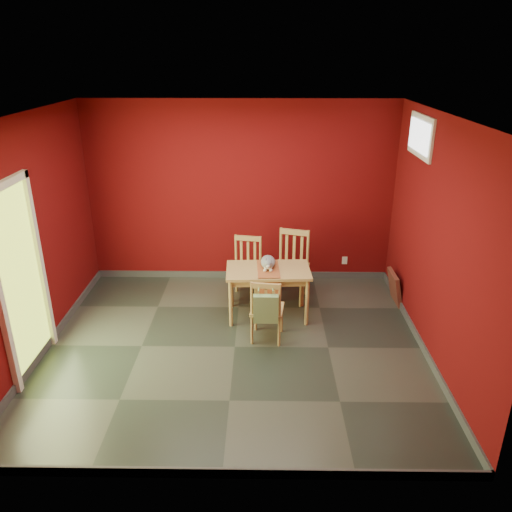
{
  "coord_description": "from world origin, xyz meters",
  "views": [
    {
      "loc": [
        0.33,
        -5.13,
        3.3
      ],
      "look_at": [
        0.25,
        0.45,
        1.0
      ],
      "focal_mm": 35.0,
      "sensor_mm": 36.0,
      "label": 1
    }
  ],
  "objects_px": {
    "dining_table": "(268,275)",
    "chair_far_left": "(246,268)",
    "cat": "(268,260)",
    "picture_frame": "(395,287)",
    "chair_far_right": "(291,265)",
    "chair_near": "(267,309)",
    "tote_bag": "(266,309)"
  },
  "relations": [
    {
      "from": "chair_far_right",
      "to": "picture_frame",
      "type": "xyz_separation_m",
      "value": [
        1.45,
        -0.13,
        -0.28
      ]
    },
    {
      "from": "tote_bag",
      "to": "picture_frame",
      "type": "relative_size",
      "value": 0.91
    },
    {
      "from": "chair_far_right",
      "to": "dining_table",
      "type": "bearing_deg",
      "value": -121.5
    },
    {
      "from": "cat",
      "to": "picture_frame",
      "type": "xyz_separation_m",
      "value": [
        1.79,
        0.34,
        -0.55
      ]
    },
    {
      "from": "dining_table",
      "to": "picture_frame",
      "type": "xyz_separation_m",
      "value": [
        1.78,
        0.42,
        -0.37
      ]
    },
    {
      "from": "chair_far_right",
      "to": "tote_bag",
      "type": "bearing_deg",
      "value": -105.21
    },
    {
      "from": "tote_bag",
      "to": "cat",
      "type": "height_order",
      "value": "cat"
    },
    {
      "from": "chair_far_left",
      "to": "dining_table",
      "type": "bearing_deg",
      "value": -60.67
    },
    {
      "from": "chair_near",
      "to": "picture_frame",
      "type": "bearing_deg",
      "value": 29.52
    },
    {
      "from": "chair_far_left",
      "to": "chair_far_right",
      "type": "xyz_separation_m",
      "value": [
        0.64,
        0.0,
        0.05
      ]
    },
    {
      "from": "dining_table",
      "to": "chair_far_left",
      "type": "distance_m",
      "value": 0.64
    },
    {
      "from": "chair_far_right",
      "to": "chair_near",
      "type": "xyz_separation_m",
      "value": [
        -0.35,
        -1.15,
        -0.08
      ]
    },
    {
      "from": "dining_table",
      "to": "chair_near",
      "type": "bearing_deg",
      "value": -91.82
    },
    {
      "from": "chair_near",
      "to": "cat",
      "type": "distance_m",
      "value": 0.77
    },
    {
      "from": "chair_far_right",
      "to": "chair_near",
      "type": "relative_size",
      "value": 1.2
    },
    {
      "from": "dining_table",
      "to": "tote_bag",
      "type": "relative_size",
      "value": 2.7
    },
    {
      "from": "chair_far_left",
      "to": "cat",
      "type": "relative_size",
      "value": 2.27
    },
    {
      "from": "chair_near",
      "to": "cat",
      "type": "height_order",
      "value": "cat"
    },
    {
      "from": "chair_near",
      "to": "tote_bag",
      "type": "relative_size",
      "value": 2.01
    },
    {
      "from": "chair_far_right",
      "to": "picture_frame",
      "type": "bearing_deg",
      "value": -4.96
    },
    {
      "from": "dining_table",
      "to": "chair_far_right",
      "type": "relative_size",
      "value": 1.12
    },
    {
      "from": "tote_bag",
      "to": "chair_near",
      "type": "bearing_deg",
      "value": 85.68
    },
    {
      "from": "dining_table",
      "to": "chair_far_left",
      "type": "xyz_separation_m",
      "value": [
        -0.31,
        0.54,
        -0.14
      ]
    },
    {
      "from": "picture_frame",
      "to": "dining_table",
      "type": "bearing_deg",
      "value": -166.84
    },
    {
      "from": "chair_far_left",
      "to": "chair_far_right",
      "type": "bearing_deg",
      "value": 0.02
    },
    {
      "from": "chair_far_left",
      "to": "tote_bag",
      "type": "relative_size",
      "value": 2.17
    },
    {
      "from": "chair_far_left",
      "to": "chair_near",
      "type": "xyz_separation_m",
      "value": [
        0.29,
        -1.15,
        -0.03
      ]
    },
    {
      "from": "chair_far_left",
      "to": "tote_bag",
      "type": "height_order",
      "value": "chair_far_left"
    },
    {
      "from": "chair_far_left",
      "to": "cat",
      "type": "distance_m",
      "value": 0.64
    },
    {
      "from": "dining_table",
      "to": "chair_far_right",
      "type": "xyz_separation_m",
      "value": [
        0.33,
        0.54,
        -0.09
      ]
    },
    {
      "from": "chair_near",
      "to": "picture_frame",
      "type": "distance_m",
      "value": 2.08
    },
    {
      "from": "dining_table",
      "to": "cat",
      "type": "height_order",
      "value": "cat"
    }
  ]
}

